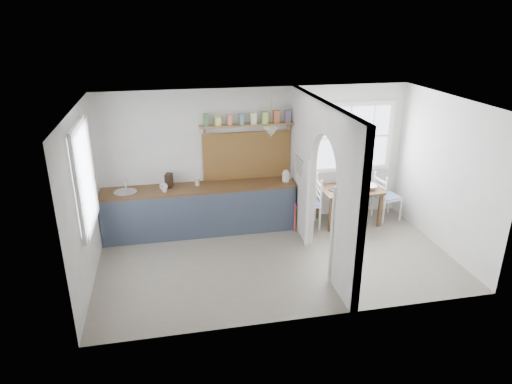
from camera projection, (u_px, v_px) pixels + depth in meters
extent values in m
cube|color=gray|center=(277.00, 259.00, 7.60)|extent=(5.80, 3.20, 0.01)
cube|color=silver|center=(280.00, 103.00, 6.64)|extent=(5.80, 3.20, 0.01)
cube|color=silver|center=(257.00, 157.00, 8.58)|extent=(5.80, 0.01, 2.60)
cube|color=silver|center=(309.00, 231.00, 5.66)|extent=(5.80, 0.01, 2.60)
cube|color=silver|center=(83.00, 201.00, 6.58)|extent=(0.01, 3.20, 2.60)
cube|color=silver|center=(445.00, 174.00, 7.66)|extent=(0.01, 3.20, 2.60)
cube|color=silver|center=(350.00, 214.00, 6.15)|extent=(0.12, 0.80, 2.60)
cube|color=silver|center=(302.00, 164.00, 8.16)|extent=(0.12, 1.20, 2.60)
cube|color=silver|center=(328.00, 139.00, 6.78)|extent=(0.12, 1.20, 1.05)
cube|color=#4F301E|center=(200.00, 188.00, 8.25)|extent=(3.50, 0.60, 0.05)
cube|color=#363E4A|center=(202.00, 217.00, 8.15)|extent=(3.50, 0.03, 0.85)
cube|color=#302113|center=(201.00, 210.00, 8.46)|extent=(3.46, 0.45, 0.85)
cylinder|color=silver|center=(125.00, 192.00, 8.00)|extent=(0.40, 0.40, 0.02)
cube|color=brown|center=(247.00, 155.00, 8.50)|extent=(1.65, 0.03, 0.90)
cube|color=#9F7A4F|center=(248.00, 125.00, 8.20)|extent=(1.75, 0.20, 0.03)
cube|color=#3D6838|center=(206.00, 121.00, 8.02)|extent=(0.09, 0.09, 0.18)
cube|color=#C7D54C|center=(218.00, 120.00, 8.06)|extent=(0.09, 0.09, 0.18)
cube|color=#CF6447|center=(230.00, 120.00, 8.10)|extent=(0.09, 0.09, 0.18)
cube|color=slate|center=(242.00, 119.00, 8.14)|extent=(0.09, 0.09, 0.18)
cube|color=beige|center=(253.00, 119.00, 8.18)|extent=(0.09, 0.09, 0.18)
cube|color=#95B84D|center=(265.00, 118.00, 8.22)|extent=(0.09, 0.09, 0.18)
cube|color=#9E4D28|center=(276.00, 118.00, 8.26)|extent=(0.09, 0.09, 0.18)
cube|color=#624F74|center=(288.00, 117.00, 8.30)|extent=(0.09, 0.09, 0.18)
cone|color=#EEE4CF|center=(271.00, 132.00, 7.98)|extent=(0.26, 0.26, 0.16)
cylinder|color=silver|center=(299.00, 158.00, 8.00)|extent=(0.02, 0.50, 0.02)
imported|color=silver|center=(165.00, 189.00, 7.98)|extent=(0.14, 0.14, 0.11)
imported|color=white|center=(163.00, 187.00, 8.08)|extent=(0.14, 0.14, 0.10)
cube|color=#302113|center=(169.00, 180.00, 8.18)|extent=(0.16, 0.19, 0.25)
cylinder|color=tan|center=(197.00, 182.00, 8.27)|extent=(0.12, 0.12, 0.14)
cube|color=#D83388|center=(295.00, 218.00, 8.48)|extent=(0.02, 0.03, 0.60)
cube|color=#D35926|center=(295.00, 219.00, 8.47)|extent=(0.02, 0.03, 0.53)
imported|color=white|center=(368.00, 187.00, 8.68)|extent=(0.33, 0.33, 0.08)
imported|color=#447042|center=(348.00, 190.00, 8.49)|extent=(0.11, 0.11, 0.09)
cylinder|color=black|center=(332.00, 190.00, 8.62)|extent=(0.20, 0.20, 0.01)
imported|color=#694B74|center=(346.00, 179.00, 8.90)|extent=(0.24, 0.24, 0.20)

